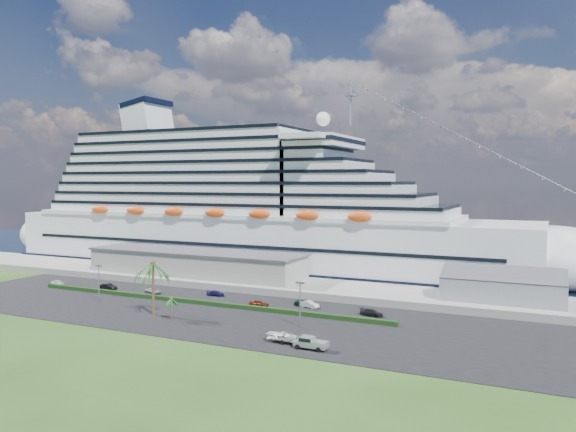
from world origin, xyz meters
The scene contains 22 objects.
ground centered at (0.00, 0.00, 0.00)m, with size 420.00×420.00×0.00m, color #244316.
asphalt_lot centered at (0.00, 11.00, 0.06)m, with size 140.00×38.00×0.12m, color black.
wharf centered at (0.00, 40.00, 0.90)m, with size 240.00×20.00×1.80m, color gray.
water centered at (0.00, 130.00, 0.01)m, with size 420.00×160.00×0.02m, color #0B1A31.
cruise_ship centered at (-21.53, 64.00, 16.69)m, with size 191.00×38.00×54.00m.
terminal_building centered at (-25.00, 40.00, 5.01)m, with size 61.00×15.00×6.30m.
port_shed centered at (52.00, 40.00, 4.40)m, with size 24.00×12.31×7.37m.
hedge centered at (-8.00, 16.00, 0.57)m, with size 88.00×1.10×0.90m, color black.
lamp_post_left centered at (-28.00, 8.00, 5.34)m, with size 1.60×0.35×8.27m.
lamp_post_right centered at (20.00, 8.00, 5.34)m, with size 1.60×0.35×8.27m.
palm_tall centered at (-10.00, 4.00, 9.20)m, with size 8.82×8.82×11.13m.
palm_short centered at (-4.50, 2.50, 3.67)m, with size 3.53×3.53×4.56m.
parked_car_0 centered at (-52.51, 19.03, 0.77)m, with size 1.53×3.79×1.29m, color silver.
parked_car_1 centered at (-36.41, 19.81, 0.89)m, with size 1.63×4.66×1.54m, color black.
parked_car_2 centered at (-23.74, 21.06, 0.74)m, with size 2.04×4.43×1.23m, color #919399.
parked_car_3 centered at (-8.94, 24.88, 0.73)m, with size 1.72×4.23×1.23m, color #1A164F.
parked_car_4 centered at (5.59, 19.06, 0.84)m, with size 1.70×4.23×1.44m, color #66230D.
parked_car_5 centered at (15.39, 23.05, 0.83)m, with size 1.51×4.34×1.43m, color silver.
parked_car_6 centered at (14.19, 23.96, 0.80)m, with size 2.26×4.89×1.36m, color #0C3321.
parked_car_7 centered at (29.24, 21.63, 0.80)m, with size 1.91×4.71×1.37m, color black.
pickup_truck centered at (26.99, -3.59, 1.19)m, with size 5.54×2.22×1.95m.
boat_trailer centered at (21.44, -2.30, 1.33)m, with size 6.37×4.12×1.83m.
Camera 1 is at (60.95, -83.54, 26.52)m, focal length 35.00 mm.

